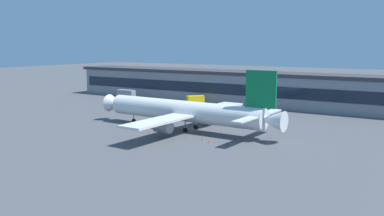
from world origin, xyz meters
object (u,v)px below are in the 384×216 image
(catering_truck, at_px, (126,95))
(traffic_cone_0, at_px, (209,141))
(traffic_cone_2, at_px, (203,139))
(airliner, at_px, (186,111))
(stair_truck, at_px, (196,100))
(traffic_cone_1, at_px, (150,132))

(catering_truck, distance_m, traffic_cone_0, 74.80)
(traffic_cone_2, bearing_deg, catering_truck, 144.91)
(airliner, bearing_deg, stair_truck, 118.78)
(airliner, xyz_separation_m, traffic_cone_0, (11.63, -8.70, -4.47))
(traffic_cone_2, bearing_deg, traffic_cone_0, -31.19)
(traffic_cone_1, bearing_deg, traffic_cone_2, 2.43)
(catering_truck, relative_size, stair_truck, 1.17)
(traffic_cone_0, bearing_deg, catering_truck, 145.07)
(traffic_cone_0, xyz_separation_m, traffic_cone_2, (-2.55, 1.54, 0.03))
(airliner, bearing_deg, traffic_cone_1, -125.18)
(traffic_cone_1, distance_m, traffic_cone_2, 14.57)
(airliner, distance_m, catering_truck, 60.31)
(stair_truck, bearing_deg, traffic_cone_0, -55.04)
(traffic_cone_0, relative_size, traffic_cone_1, 1.02)
(airliner, relative_size, traffic_cone_1, 87.86)
(catering_truck, xyz_separation_m, stair_truck, (29.35, 2.90, -0.31))
(stair_truck, bearing_deg, traffic_cone_2, -56.35)
(airliner, bearing_deg, traffic_cone_0, -36.82)
(stair_truck, height_order, traffic_cone_2, stair_truck)
(stair_truck, distance_m, traffic_cone_2, 53.09)
(traffic_cone_1, bearing_deg, traffic_cone_0, -3.09)
(airliner, height_order, catering_truck, airliner)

